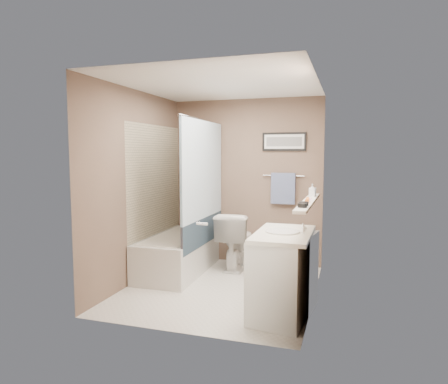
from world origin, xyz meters
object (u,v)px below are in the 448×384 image
(soap_bottle, at_px, (312,190))
(candle_bowl_far, at_px, (304,204))
(bathtub, at_px, (178,254))
(candle_bowl_near, at_px, (302,205))
(hair_brush_front, at_px, (307,200))
(vanity, at_px, (284,276))
(toilet, at_px, (236,240))
(glass_jar, at_px, (313,192))

(soap_bottle, bearing_deg, candle_bowl_far, -90.00)
(bathtub, bearing_deg, candle_bowl_near, -34.22)
(hair_brush_front, height_order, soap_bottle, soap_bottle)
(candle_bowl_far, bearing_deg, vanity, 168.87)
(toilet, height_order, soap_bottle, soap_bottle)
(candle_bowl_near, xyz_separation_m, hair_brush_front, (0.00, 0.44, 0.00))
(hair_brush_front, bearing_deg, glass_jar, 90.00)
(toilet, distance_m, candle_bowl_near, 2.08)
(bathtub, xyz_separation_m, soap_bottle, (1.79, -0.17, 0.94))
(candle_bowl_far, bearing_deg, soap_bottle, 90.00)
(toilet, xyz_separation_m, soap_bottle, (1.09, -0.61, 0.79))
(hair_brush_front, xyz_separation_m, soap_bottle, (0.00, 0.56, 0.05))
(glass_jar, bearing_deg, hair_brush_front, -90.00)
(soap_bottle, bearing_deg, bathtub, 174.70)
(candle_bowl_far, bearing_deg, candle_bowl_near, -90.00)
(bathtub, xyz_separation_m, toilet, (0.69, 0.45, 0.15))
(candle_bowl_near, xyz_separation_m, glass_jar, (0.00, 1.05, 0.03))
(vanity, bearing_deg, hair_brush_front, 64.60)
(candle_bowl_near, height_order, candle_bowl_far, same)
(candle_bowl_far, bearing_deg, hair_brush_front, 90.00)
(bathtub, bearing_deg, glass_jar, -4.60)
(bathtub, xyz_separation_m, candle_bowl_far, (1.79, -1.04, 0.89))
(candle_bowl_near, distance_m, soap_bottle, 1.00)
(toilet, relative_size, soap_bottle, 5.43)
(vanity, xyz_separation_m, soap_bottle, (0.19, 0.84, 0.79))
(candle_bowl_near, relative_size, glass_jar, 0.90)
(bathtub, bearing_deg, vanity, -33.42)
(vanity, distance_m, hair_brush_front, 0.81)
(bathtub, height_order, toilet, toilet)
(candle_bowl_far, distance_m, soap_bottle, 0.88)
(toilet, xyz_separation_m, vanity, (0.91, -1.45, 0.00))
(glass_jar, bearing_deg, candle_bowl_near, -90.00)
(soap_bottle, bearing_deg, glass_jar, 90.00)
(toilet, bearing_deg, candle_bowl_far, 125.19)
(toilet, xyz_separation_m, glass_jar, (1.09, -0.55, 0.77))
(vanity, xyz_separation_m, candle_bowl_near, (0.19, -0.15, 0.73))
(bathtub, height_order, soap_bottle, soap_bottle)
(bathtub, distance_m, vanity, 1.90)
(hair_brush_front, bearing_deg, toilet, 133.06)
(vanity, distance_m, soap_bottle, 1.17)
(candle_bowl_near, distance_m, candle_bowl_far, 0.12)
(hair_brush_front, xyz_separation_m, glass_jar, (0.00, 0.62, 0.03))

